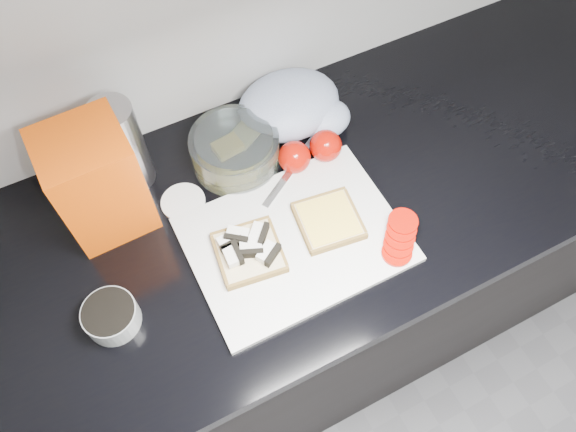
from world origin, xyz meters
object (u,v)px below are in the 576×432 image
at_px(cutting_board, 295,240).
at_px(steel_canister, 122,147).
at_px(glass_bowl, 235,150).
at_px(bread_bag, 97,182).

distance_m(cutting_board, steel_canister, 0.38).
xyz_separation_m(glass_bowl, bread_bag, (-0.27, -0.01, 0.08)).
relative_size(cutting_board, steel_canister, 1.94).
bearing_deg(cutting_board, steel_canister, 128.61).
bearing_deg(steel_canister, bread_bag, -133.68).
relative_size(cutting_board, bread_bag, 1.70).
relative_size(cutting_board, glass_bowl, 2.19).
bearing_deg(steel_canister, glass_bowl, -15.93).
distance_m(cutting_board, glass_bowl, 0.23).
xyz_separation_m(bread_bag, steel_canister, (0.07, 0.07, -0.01)).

